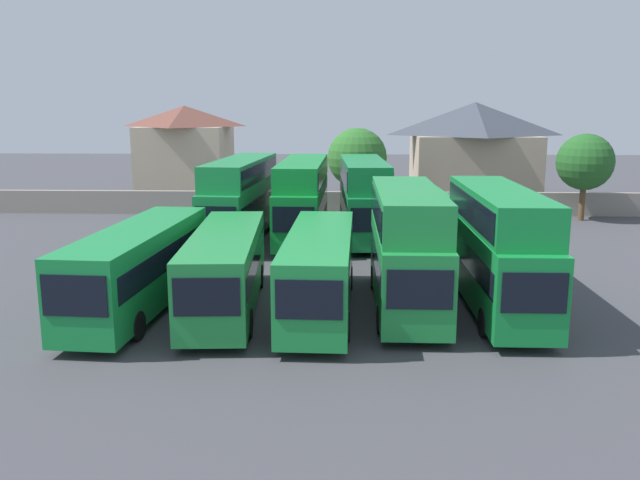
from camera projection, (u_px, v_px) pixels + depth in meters
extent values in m
plane|color=#424247|center=(328.00, 230.00, 45.48)|extent=(140.00, 140.00, 0.00)
cube|color=gray|center=(330.00, 203.00, 51.88)|extent=(56.00, 0.50, 1.80)
cube|color=#16863A|center=(139.00, 265.00, 27.60)|extent=(3.30, 11.70, 3.13)
cube|color=black|center=(74.00, 296.00, 21.87)|extent=(2.24, 0.23, 1.41)
cube|color=black|center=(139.00, 256.00, 27.52)|extent=(3.28, 10.78, 0.99)
cylinder|color=black|center=(137.00, 326.00, 24.26)|extent=(0.37, 1.12, 1.10)
cylinder|color=black|center=(75.00, 324.00, 24.49)|extent=(0.37, 1.12, 1.10)
cylinder|color=black|center=(193.00, 276.00, 31.25)|extent=(0.37, 1.12, 1.10)
cylinder|color=black|center=(145.00, 275.00, 31.48)|extent=(0.37, 1.12, 1.10)
cube|color=#1F873A|center=(226.00, 267.00, 27.63)|extent=(3.21, 11.14, 2.94)
cube|color=black|center=(207.00, 297.00, 22.15)|extent=(2.24, 0.22, 1.32)
cube|color=black|center=(225.00, 259.00, 27.56)|extent=(3.19, 10.26, 0.93)
cylinder|color=black|center=(248.00, 323.00, 24.58)|extent=(0.37, 1.12, 1.10)
cylinder|color=black|center=(184.00, 324.00, 24.52)|extent=(0.37, 1.12, 1.10)
cylinder|color=black|center=(260.00, 276.00, 31.26)|extent=(0.37, 1.12, 1.10)
cylinder|color=black|center=(210.00, 277.00, 31.20)|extent=(0.37, 1.12, 1.10)
cube|color=#1C8D3B|center=(320.00, 269.00, 27.33)|extent=(2.82, 11.26, 2.98)
cube|color=black|center=(309.00, 300.00, 21.76)|extent=(2.23, 0.14, 1.34)
cube|color=black|center=(320.00, 260.00, 27.25)|extent=(2.84, 10.37, 0.94)
cylinder|color=black|center=(346.00, 327.00, 24.12)|extent=(0.33, 1.11, 1.10)
cylinder|color=black|center=(282.00, 326.00, 24.26)|extent=(0.33, 1.11, 1.10)
cylinder|color=black|center=(349.00, 278.00, 30.91)|extent=(0.33, 1.11, 1.10)
cylinder|color=black|center=(299.00, 277.00, 31.05)|extent=(0.33, 1.11, 1.10)
cube|color=#1D883A|center=(407.00, 265.00, 27.68)|extent=(2.63, 10.03, 3.09)
cube|color=black|center=(420.00, 290.00, 22.69)|extent=(2.28, 0.09, 1.39)
cube|color=black|center=(407.00, 257.00, 27.61)|extent=(2.66, 9.23, 0.97)
cube|color=#1D883A|center=(408.00, 208.00, 27.46)|extent=(2.57, 9.53, 1.62)
cube|color=black|center=(408.00, 208.00, 27.46)|extent=(2.66, 9.03, 1.13)
cylinder|color=black|center=(445.00, 321.00, 24.87)|extent=(0.30, 1.10, 1.10)
cylinder|color=black|center=(381.00, 320.00, 24.96)|extent=(0.30, 1.10, 1.10)
cylinder|color=black|center=(426.00, 278.00, 30.95)|extent=(0.30, 1.10, 1.10)
cylinder|color=black|center=(374.00, 277.00, 31.04)|extent=(0.30, 1.10, 1.10)
cube|color=#148938|center=(497.00, 265.00, 27.59)|extent=(2.49, 10.74, 3.12)
cube|color=black|center=(535.00, 293.00, 22.23)|extent=(2.19, 0.08, 1.40)
cube|color=black|center=(498.00, 257.00, 27.51)|extent=(2.53, 9.88, 0.98)
cube|color=#148938|center=(499.00, 208.00, 27.38)|extent=(2.44, 10.21, 1.59)
cube|color=black|center=(499.00, 208.00, 27.38)|extent=(2.53, 9.67, 1.11)
cylinder|color=black|center=(547.00, 323.00, 24.56)|extent=(0.30, 1.10, 1.10)
cylinder|color=black|center=(485.00, 323.00, 24.64)|extent=(0.30, 1.10, 1.10)
cylinder|color=black|center=(505.00, 277.00, 31.08)|extent=(0.30, 1.10, 1.10)
cylinder|color=black|center=(455.00, 277.00, 31.16)|extent=(0.30, 1.10, 1.10)
cube|color=#18833D|center=(241.00, 210.00, 41.90)|extent=(3.47, 11.91, 3.20)
cube|color=black|center=(216.00, 219.00, 36.08)|extent=(2.26, 0.26, 1.44)
cube|color=black|center=(240.00, 204.00, 41.82)|extent=(3.44, 10.98, 1.01)
cube|color=#18833D|center=(241.00, 171.00, 41.71)|extent=(3.38, 11.32, 1.54)
cube|color=black|center=(241.00, 171.00, 41.71)|extent=(3.42, 10.74, 1.08)
cylinder|color=black|center=(247.00, 244.00, 38.50)|extent=(0.38, 1.12, 1.10)
cylinder|color=black|center=(207.00, 243.00, 38.76)|extent=(0.38, 1.12, 1.10)
cylinder|color=black|center=(270.00, 222.00, 45.59)|extent=(0.38, 1.12, 1.10)
cylinder|color=black|center=(236.00, 221.00, 45.85)|extent=(0.38, 1.12, 1.10)
cube|color=#118731|center=(302.00, 209.00, 42.07)|extent=(2.86, 11.97, 3.16)
cube|color=black|center=(293.00, 220.00, 36.15)|extent=(2.28, 0.13, 1.42)
cube|color=black|center=(302.00, 203.00, 41.99)|extent=(2.88, 11.02, 1.00)
cube|color=#118731|center=(303.00, 172.00, 41.89)|extent=(2.79, 11.37, 1.48)
cube|color=black|center=(303.00, 172.00, 41.89)|extent=(2.87, 10.78, 1.04)
cylinder|color=black|center=(318.00, 243.00, 38.67)|extent=(0.32, 1.11, 1.10)
cylinder|color=black|center=(277.00, 243.00, 38.80)|extent=(0.32, 1.11, 1.10)
cylinder|color=black|center=(324.00, 221.00, 45.89)|extent=(0.32, 1.11, 1.10)
cylinder|color=black|center=(290.00, 221.00, 46.02)|extent=(0.32, 1.11, 1.10)
cube|color=#147C3B|center=(364.00, 211.00, 42.09)|extent=(3.06, 10.99, 2.99)
cube|color=black|center=(371.00, 220.00, 36.66)|extent=(2.27, 0.18, 1.35)
cube|color=black|center=(364.00, 205.00, 42.01)|extent=(3.06, 10.12, 0.94)
cube|color=#147C3B|center=(364.00, 173.00, 41.88)|extent=(2.98, 10.44, 1.67)
cube|color=black|center=(364.00, 173.00, 41.88)|extent=(3.05, 9.90, 1.17)
cylinder|color=black|center=(388.00, 242.00, 39.05)|extent=(0.35, 1.11, 1.10)
cylinder|color=black|center=(347.00, 242.00, 39.03)|extent=(0.35, 1.11, 1.10)
cylinder|color=black|center=(377.00, 222.00, 45.66)|extent=(0.35, 1.11, 1.10)
cylinder|color=black|center=(343.00, 222.00, 45.64)|extent=(0.35, 1.11, 1.10)
cube|color=#158D34|center=(417.00, 211.00, 41.86)|extent=(3.00, 12.00, 3.06)
cube|color=black|center=(434.00, 222.00, 35.93)|extent=(2.19, 0.17, 1.38)
cube|color=black|center=(417.00, 205.00, 41.78)|extent=(3.00, 11.05, 0.96)
cylinder|color=black|center=(446.00, 244.00, 38.52)|extent=(0.35, 1.11, 1.10)
cylinder|color=black|center=(406.00, 244.00, 38.50)|extent=(0.35, 1.11, 1.10)
cylinder|color=black|center=(425.00, 222.00, 45.75)|extent=(0.35, 1.11, 1.10)
cylinder|color=black|center=(392.00, 222.00, 45.73)|extent=(0.35, 1.11, 1.10)
cube|color=#C6B293|center=(186.00, 162.00, 60.79)|extent=(7.59, 7.85, 6.50)
pyramid|color=brown|center=(184.00, 116.00, 59.96)|extent=(7.97, 8.24, 1.82)
cube|color=tan|center=(473.00, 168.00, 59.67)|extent=(10.56, 7.93, 5.74)
pyramid|color=#3D424C|center=(475.00, 119.00, 58.81)|extent=(11.09, 8.33, 2.88)
cylinder|color=brown|center=(582.00, 201.00, 49.18)|extent=(0.43, 0.43, 2.88)
sphere|color=#235B23|center=(585.00, 162.00, 48.60)|extent=(4.11, 4.11, 4.11)
cylinder|color=brown|center=(357.00, 194.00, 54.18)|extent=(0.55, 0.55, 2.56)
sphere|color=#2D6B28|center=(357.00, 158.00, 53.59)|extent=(4.77, 4.77, 4.77)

